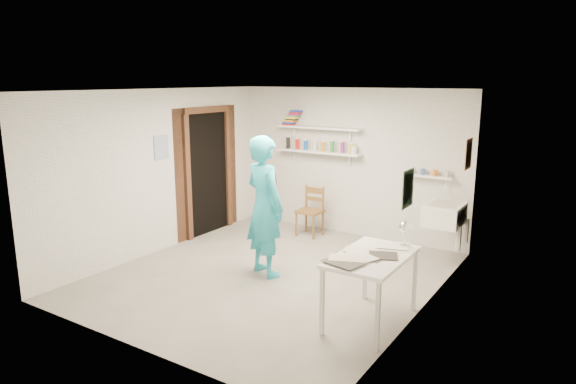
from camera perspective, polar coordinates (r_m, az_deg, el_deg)
The scene contains 27 objects.
floor at distance 6.88m, azimuth -1.82°, elevation -9.26°, with size 4.00×4.50×0.02m, color slate.
ceiling at distance 6.39m, azimuth -1.97°, elevation 11.32°, with size 4.00×4.50×0.02m, color silver.
wall_back at distance 8.46m, azimuth 6.81°, elevation 3.30°, with size 4.00×0.02×2.40m, color silver.
wall_front at distance 4.89m, azimuth -17.06°, elevation -3.98°, with size 4.00×0.02×2.40m, color silver.
wall_left at distance 7.83m, azimuth -14.13°, elevation 2.26°, with size 0.02×4.50×2.40m, color silver.
wall_right at distance 5.67m, azimuth 15.12°, elevation -1.63°, with size 0.02×4.50×2.40m, color silver.
doorway_recess at distance 8.59m, azimuth -8.89°, elevation 2.02°, with size 0.02×0.90×2.00m, color black.
corridor_box at distance 9.06m, azimuth -12.28°, elevation 2.75°, with size 1.40×1.50×2.10m, color brown.
door_lintel at distance 8.45m, azimuth -9.03°, elevation 9.02°, with size 0.06×1.05×0.10m, color brown.
door_jamb_near at distance 8.21m, azimuth -11.09°, elevation 1.46°, with size 0.06×0.10×2.00m, color brown.
door_jamb_far at distance 8.95m, azimuth -6.68°, elevation 2.51°, with size 0.06×0.10×2.00m, color brown.
shelf_lower at distance 8.55m, azimuth 3.43°, elevation 4.48°, with size 1.50×0.22×0.03m, color white.
shelf_upper at distance 8.50m, azimuth 3.47°, elevation 7.15°, with size 1.50×0.22×0.03m, color white.
ledge_shelf at distance 7.90m, azimuth 15.35°, elevation 1.70°, with size 0.70×0.14×0.03m, color white.
poster_left at distance 7.79m, azimuth -13.89°, elevation 4.83°, with size 0.01×0.28×0.36m, color #334C7F.
poster_right_a at distance 7.32m, azimuth 19.43°, elevation 4.01°, with size 0.01×0.34×0.42m, color #995933.
poster_right_b at distance 5.10m, azimuth 13.19°, elevation 0.38°, with size 0.01×0.30×0.38m, color #3F724C.
belfast_sink at distance 7.44m, azimuth 17.00°, elevation -2.38°, with size 0.48×0.60×0.30m, color white.
man at distance 6.65m, azimuth -2.62°, elevation -1.59°, with size 0.67×0.44×1.85m, color #25A9BD.
wall_clock at distance 6.80m, azimuth -2.20°, elevation 1.37°, with size 0.33×0.33×0.04m, color #C5BB86.
wooden_chair at distance 8.42m, azimuth 2.43°, elevation -2.15°, with size 0.39×0.37×0.83m, color brown.
work_table at distance 5.56m, azimuth 9.20°, elevation -10.60°, with size 0.68×1.13×0.75m, color white.
desk_lamp at distance 5.70m, azimuth 12.94°, elevation -3.84°, with size 0.14×0.14×0.14m, color silver.
spray_cans at distance 8.54m, azimuth 3.44°, elevation 5.14°, with size 1.29×0.06×0.17m.
book_stack at distance 8.76m, azimuth 0.48°, elevation 8.25°, with size 0.34×0.14×0.25m.
ledge_pots at distance 7.89m, azimuth 15.37°, elevation 2.12°, with size 0.48×0.07×0.09m.
papers at distance 5.42m, azimuth 9.34°, elevation -6.79°, with size 0.30×0.22×0.03m.
Camera 1 is at (3.62, -5.27, 2.54)m, focal length 32.00 mm.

